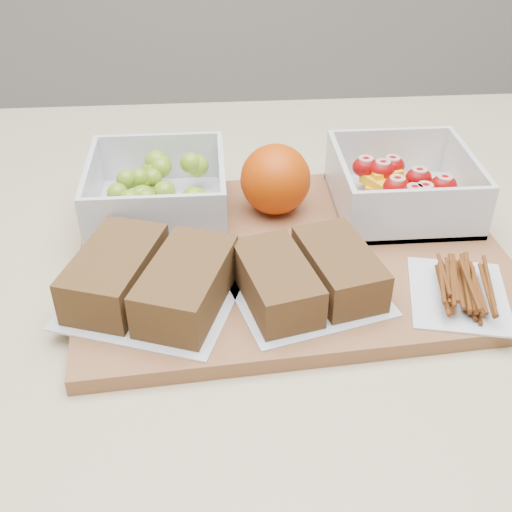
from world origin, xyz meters
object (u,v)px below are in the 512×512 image
at_px(pretzel_bag, 460,286).
at_px(grape_container, 160,190).
at_px(orange, 275,179).
at_px(cutting_board, 291,256).
at_px(sandwich_bag_center, 308,276).
at_px(sandwich_bag_left, 151,280).
at_px(fruit_container, 402,188).

bearing_deg(pretzel_bag, grape_container, 148.64).
bearing_deg(orange, cutting_board, -83.07).
distance_m(grape_container, pretzel_bag, 0.32).
bearing_deg(grape_container, orange, -2.98).
bearing_deg(cutting_board, sandwich_bag_center, -90.06).
bearing_deg(cutting_board, sandwich_bag_left, -157.59).
distance_m(orange, sandwich_bag_left, 0.19).
relative_size(grape_container, orange, 1.90).
bearing_deg(sandwich_bag_left, fruit_container, 28.10).
xyz_separation_m(orange, sandwich_bag_left, (-0.13, -0.15, -0.02)).
distance_m(fruit_container, sandwich_bag_left, 0.30).
height_order(fruit_container, pretzel_bag, fruit_container).
bearing_deg(sandwich_bag_left, pretzel_bag, -3.42).
relative_size(cutting_board, sandwich_bag_center, 2.66).
bearing_deg(pretzel_bag, sandwich_bag_left, 176.58).
relative_size(fruit_container, orange, 1.92).
xyz_separation_m(fruit_container, sandwich_bag_left, (-0.26, -0.14, -0.00)).
xyz_separation_m(fruit_container, orange, (-0.14, 0.00, 0.01)).
relative_size(orange, sandwich_bag_left, 0.42).
distance_m(orange, pretzel_bag, 0.22).
distance_m(sandwich_bag_left, pretzel_bag, 0.28).
xyz_separation_m(cutting_board, pretzel_bag, (0.14, -0.08, 0.02)).
height_order(grape_container, pretzel_bag, grape_container).
height_order(orange, sandwich_bag_left, orange).
distance_m(sandwich_bag_center, pretzel_bag, 0.14).
bearing_deg(grape_container, pretzel_bag, -31.36).
height_order(cutting_board, sandwich_bag_center, sandwich_bag_center).
xyz_separation_m(sandwich_bag_center, pretzel_bag, (0.14, -0.01, -0.01)).
bearing_deg(orange, pretzel_bag, -46.82).
distance_m(cutting_board, sandwich_bag_left, 0.15).
relative_size(grape_container, sandwich_bag_center, 0.91).
xyz_separation_m(grape_container, fruit_container, (0.26, -0.01, -0.00)).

